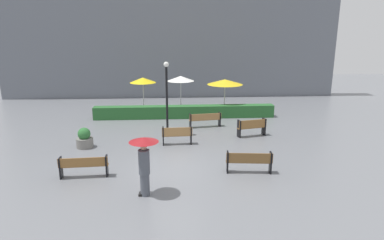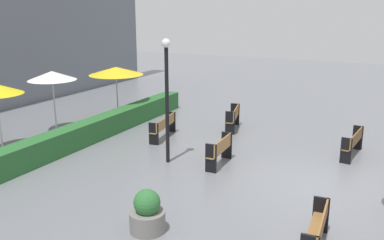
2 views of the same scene
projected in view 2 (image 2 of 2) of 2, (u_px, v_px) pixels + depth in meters
ground_plane at (317, 186)px, 11.77m from camera, size 60.00×60.00×0.00m
bench_near_right at (353, 142)px, 14.00m from camera, size 1.84×0.52×0.86m
bench_near_left at (318, 230)px, 8.44m from camera, size 1.86×0.45×0.83m
bench_far_right at (234, 117)px, 17.14m from camera, size 1.62×0.72×0.93m
bench_mid_center at (220, 149)px, 13.19m from camera, size 1.51×0.40×0.90m
bench_back_row at (164, 126)px, 16.01m from camera, size 1.92×0.63×0.83m
planter_pot at (147, 213)px, 9.27m from camera, size 0.80×0.80×0.99m
lamp_post at (167, 89)px, 12.98m from camera, size 0.28×0.28×3.95m
patio_umbrella_white at (52, 76)px, 16.25m from camera, size 1.87×1.87×2.48m
patio_umbrella_yellow_far at (116, 71)px, 18.48m from camera, size 2.39×2.39×2.34m
hedge_strip at (98, 128)px, 16.04m from camera, size 11.66×0.70×0.80m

